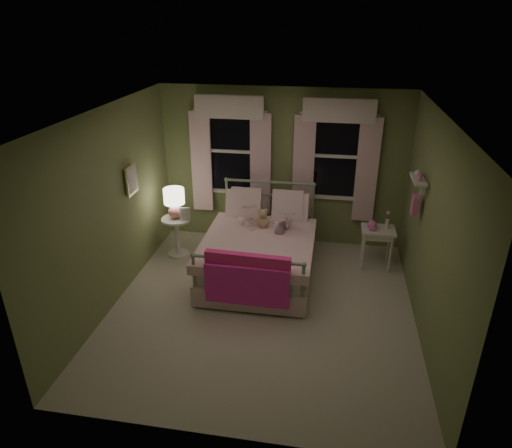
% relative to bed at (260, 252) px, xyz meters
% --- Properties ---
extents(room_shell, '(4.20, 4.20, 4.20)m').
position_rel_bed_xyz_m(room_shell, '(0.17, -0.86, 0.92)').
color(room_shell, beige).
rests_on(room_shell, ground).
extents(bed, '(1.58, 2.04, 1.18)m').
position_rel_bed_xyz_m(bed, '(0.00, 0.00, 0.00)').
color(bed, white).
rests_on(bed, ground).
extents(pink_throw, '(1.10, 0.17, 0.71)m').
position_rel_bed_xyz_m(pink_throw, '(0.00, -1.03, 0.23)').
color(pink_throw, '#FE318E').
rests_on(pink_throw, bed).
extents(child_left, '(0.31, 0.27, 0.73)m').
position_rel_bed_xyz_m(child_left, '(-0.28, 0.42, 0.55)').
color(child_left, '#F7D1DD').
rests_on(child_left, bed).
extents(child_right, '(0.40, 0.32, 0.77)m').
position_rel_bed_xyz_m(child_right, '(0.28, 0.42, 0.57)').
color(child_right, '#F7D1DD').
rests_on(child_right, bed).
extents(book_left, '(0.23, 0.18, 0.26)m').
position_rel_bed_xyz_m(book_left, '(-0.28, 0.17, 0.58)').
color(book_left, beige).
rests_on(book_left, child_left).
extents(book_right, '(0.21, 0.14, 0.26)m').
position_rel_bed_xyz_m(book_right, '(0.28, 0.17, 0.54)').
color(book_right, beige).
rests_on(book_right, child_right).
extents(teddy_bear, '(0.24, 0.20, 0.32)m').
position_rel_bed_xyz_m(teddy_bear, '(-0.00, 0.26, 0.41)').
color(teddy_bear, tan).
rests_on(teddy_bear, bed).
extents(nightstand_left, '(0.46, 0.46, 0.65)m').
position_rel_bed_xyz_m(nightstand_left, '(-1.42, 0.39, 0.03)').
color(nightstand_left, white).
rests_on(nightstand_left, ground).
extents(table_lamp, '(0.32, 0.32, 0.49)m').
position_rel_bed_xyz_m(table_lamp, '(-1.42, 0.39, 0.57)').
color(table_lamp, '#D98082').
rests_on(table_lamp, nightstand_left).
extents(book_nightstand, '(0.20, 0.25, 0.02)m').
position_rel_bed_xyz_m(book_nightstand, '(-1.32, 0.31, 0.27)').
color(book_nightstand, beige).
rests_on(book_nightstand, nightstand_left).
extents(nightstand_right, '(0.50, 0.40, 0.64)m').
position_rel_bed_xyz_m(nightstand_right, '(1.73, 0.53, 0.17)').
color(nightstand_right, white).
rests_on(nightstand_right, ground).
extents(pink_toy, '(0.14, 0.19, 0.14)m').
position_rel_bed_xyz_m(pink_toy, '(1.63, 0.52, 0.32)').
color(pink_toy, pink).
rests_on(pink_toy, nightstand_right).
extents(bud_vase, '(0.06, 0.06, 0.28)m').
position_rel_bed_xyz_m(bud_vase, '(1.85, 0.58, 0.41)').
color(bud_vase, white).
rests_on(bud_vase, nightstand_right).
extents(window_left, '(1.34, 0.13, 1.96)m').
position_rel_bed_xyz_m(window_left, '(-0.68, 1.17, 1.24)').
color(window_left, black).
rests_on(window_left, room_shell).
extents(window_right, '(1.34, 0.13, 1.96)m').
position_rel_bed_xyz_m(window_right, '(1.02, 1.17, 1.24)').
color(window_right, black).
rests_on(window_right, room_shell).
extents(wall_shelf, '(0.15, 0.50, 0.60)m').
position_rel_bed_xyz_m(wall_shelf, '(2.07, -0.16, 1.14)').
color(wall_shelf, white).
rests_on(wall_shelf, room_shell).
extents(framed_picture, '(0.03, 0.32, 0.42)m').
position_rel_bed_xyz_m(framed_picture, '(-1.78, -0.26, 1.12)').
color(framed_picture, beige).
rests_on(framed_picture, room_shell).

